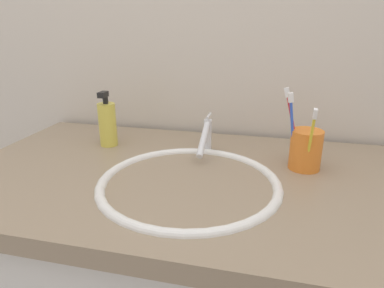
{
  "coord_description": "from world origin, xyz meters",
  "views": [
    {
      "loc": [
        0.19,
        -0.76,
        1.25
      ],
      "look_at": [
        0.02,
        -0.03,
        0.98
      ],
      "focal_mm": 31.49,
      "sensor_mm": 36.0,
      "label": 1
    }
  ],
  "objects": [
    {
      "name": "toothbrush_blue",
      "position": [
        0.25,
        0.09,
        1.01
      ],
      "size": [
        0.04,
        0.02,
        0.2
      ],
      "color": "blue",
      "rests_on": "toothbrush_cup"
    },
    {
      "name": "tiled_wall_back",
      "position": [
        0.0,
        0.38,
        1.2
      ],
      "size": [
        2.39,
        0.04,
        2.4
      ],
      "primitive_type": "cube",
      "color": "beige",
      "rests_on": "ground"
    },
    {
      "name": "toothbrush_yellow",
      "position": [
        0.29,
        0.05,
        1.0
      ],
      "size": [
        0.01,
        0.05,
        0.17
      ],
      "color": "yellow",
      "rests_on": "toothbrush_cup"
    },
    {
      "name": "soap_dispenser",
      "position": [
        -0.29,
        0.14,
        0.96
      ],
      "size": [
        0.05,
        0.06,
        0.17
      ],
      "color": "#DBCC4C",
      "rests_on": "vanity_counter"
    },
    {
      "name": "faucet",
      "position": [
        0.02,
        0.14,
        0.95
      ],
      "size": [
        0.02,
        0.16,
        0.11
      ],
      "color": "silver",
      "rests_on": "sink_basin"
    },
    {
      "name": "toothbrush_red",
      "position": [
        0.25,
        0.1,
        1.01
      ],
      "size": [
        0.06,
        0.01,
        0.21
      ],
      "color": "red",
      "rests_on": "toothbrush_cup"
    },
    {
      "name": "toothbrush_cup",
      "position": [
        0.29,
        0.1,
        0.94
      ],
      "size": [
        0.08,
        0.08,
        0.1
      ],
      "primitive_type": "cylinder",
      "color": "orange",
      "rests_on": "vanity_counter"
    },
    {
      "name": "sink_basin",
      "position": [
        0.02,
        -0.06,
        0.85
      ],
      "size": [
        0.44,
        0.44,
        0.12
      ],
      "color": "white",
      "rests_on": "vanity_counter"
    }
  ]
}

